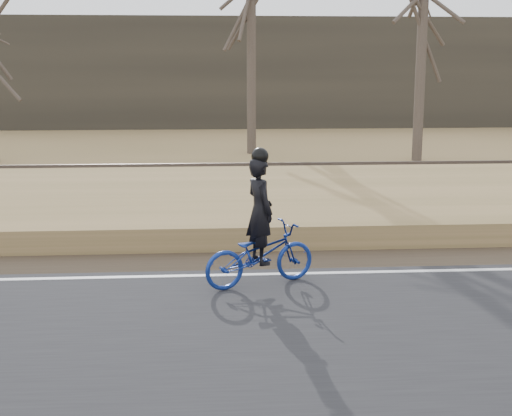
{
  "coord_description": "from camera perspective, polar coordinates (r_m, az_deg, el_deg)",
  "views": [
    {
      "loc": [
        4.89,
        -10.85,
        3.37
      ],
      "look_at": [
        5.7,
        0.5,
        1.1
      ],
      "focal_mm": 50.0,
      "sensor_mm": 36.0,
      "label": 1
    }
  ],
  "objects": [
    {
      "name": "treeline_backdrop",
      "position": [
        41.14,
        -11.1,
        10.56
      ],
      "size": [
        120.0,
        4.0,
        6.0
      ],
      "primitive_type": "cube",
      "color": "#383328",
      "rests_on": "ground"
    },
    {
      "name": "cyclist",
      "position": [
        10.87,
        0.31,
        -2.79
      ],
      "size": [
        1.92,
        1.28,
        2.12
      ],
      "rotation": [
        0.0,
        0.0,
        1.96
      ],
      "color": "navy",
      "rests_on": "road"
    },
    {
      "name": "bare_tree_center",
      "position": [
        27.96,
        -0.37,
        13.25
      ],
      "size": [
        0.36,
        0.36,
        8.66
      ],
      "primitive_type": "cylinder",
      "color": "brown",
      "rests_on": "ground"
    },
    {
      "name": "ballast",
      "position": [
        19.72,
        -18.39,
        1.53
      ],
      "size": [
        120.0,
        3.0,
        0.45
      ],
      "primitive_type": "cube",
      "color": "slate",
      "rests_on": "ground"
    },
    {
      "name": "railroad",
      "position": [
        19.68,
        -18.44,
        2.4
      ],
      "size": [
        120.0,
        2.4,
        0.29
      ],
      "color": "black",
      "rests_on": "ballast"
    },
    {
      "name": "bare_tree_right",
      "position": [
        26.43,
        13.11,
        12.62
      ],
      "size": [
        0.36,
        0.36,
        8.24
      ],
      "primitive_type": "cylinder",
      "color": "brown",
      "rests_on": "ground"
    }
  ]
}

